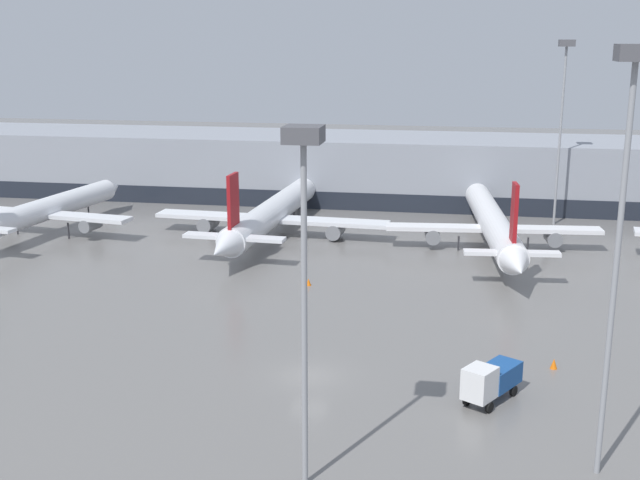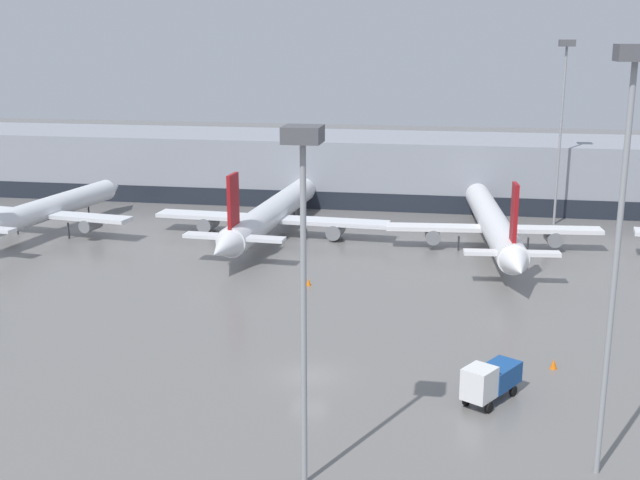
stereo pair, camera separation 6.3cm
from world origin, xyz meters
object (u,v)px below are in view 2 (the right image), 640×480
Objects in this scene: parked_jet_0 at (44,210)px; apron_light_mast_0 at (626,154)px; apron_light_mast_3 at (564,84)px; parked_jet_2 at (493,224)px; service_truck_0 at (490,379)px; apron_light_mast_1 at (303,209)px; parked_jet_3 at (271,214)px; traffic_cone_2 at (308,282)px; traffic_cone_1 at (554,364)px.

parked_jet_0 is 1.43× the size of apron_light_mast_0.
parked_jet_2 is at bearing -120.17° from apron_light_mast_3.
apron_light_mast_3 is (59.20, 16.34, 14.09)m from parked_jet_0.
parked_jet_2 is at bearing 95.00° from apron_light_mast_0.
parked_jet_2 is 38.51m from service_truck_0.
parked_jet_2 is at bearing 77.46° from apron_light_mast_1.
apron_light_mast_0 is (29.31, -48.08, 14.58)m from parked_jet_3.
service_truck_0 is (-1.36, -38.46, -1.38)m from parked_jet_2.
parked_jet_3 is 58.17m from apron_light_mast_0.
parked_jet_0 is 1.71× the size of apron_light_mast_1.
apron_light_mast_0 reaches higher than parked_jet_3.
traffic_cone_2 is at bearing 128.17° from parked_jet_2.
parked_jet_3 is at bearing -118.39° from service_truck_0.
traffic_cone_1 is at bearing -136.94° from parked_jet_3.
parked_jet_0 is 61.42m from service_truck_0.
traffic_cone_1 is at bearing -95.84° from apron_light_mast_3.
traffic_cone_2 is at bearing -130.05° from apron_light_mast_3.
apron_light_mast_3 is at bearing 84.16° from traffic_cone_1.
parked_jet_0 is 1.43× the size of apron_light_mast_3.
apron_light_mast_0 reaches higher than parked_jet_0.
traffic_cone_1 is (4.60, 6.04, -1.14)m from service_truck_0.
parked_jet_3 is 51.62× the size of traffic_cone_1.
apron_light_mast_0 is at bearing 179.75° from parked_jet_2.
parked_jet_0 is 0.84× the size of parked_jet_3.
traffic_cone_1 is (28.50, -34.21, -2.19)m from parked_jet_3.
traffic_cone_1 is 0.03× the size of apron_light_mast_3.
parked_jet_2 is 1.74× the size of apron_light_mast_3.
parked_jet_2 is 32.68m from traffic_cone_1.
service_truck_0 is 27.26m from traffic_cone_2.
apron_light_mast_1 is at bearing -79.54° from traffic_cone_2.
service_truck_0 is 20.03m from apron_light_mast_1.
traffic_cone_1 is at bearing -179.55° from parked_jet_2.
apron_light_mast_0 is 1.20× the size of apron_light_mast_1.
apron_light_mast_3 is (7.95, 13.68, 14.22)m from parked_jet_2.
apron_light_mast_1 is at bearing 162.21° from parked_jet_2.
parked_jet_0 is 51.32m from parked_jet_2.
service_truck_0 reaches higher than traffic_cone_2.
traffic_cone_2 is 40.41m from apron_light_mast_0.
traffic_cone_1 is 21.77m from apron_light_mast_0.
parked_jet_2 is 7.43× the size of service_truck_0.
parked_jet_0 is 62.14m from traffic_cone_1.
apron_light_mast_0 is at bearing -145.37° from parked_jet_3.
apron_light_mast_0 is (5.41, -7.83, 15.63)m from service_truck_0.
traffic_cone_2 is (33.92, -13.74, -2.68)m from parked_jet_0.
traffic_cone_2 is (-20.57, 16.02, -0.04)m from traffic_cone_1.
apron_light_mast_1 is at bearing -9.33° from service_truck_0.
traffic_cone_1 is at bearing 50.75° from apron_light_mast_1.
apron_light_mast_1 reaches higher than parked_jet_2.
parked_jet_3 is at bearing 113.57° from traffic_cone_2.
apron_light_mast_3 is at bearing -159.22° from service_truck_0.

